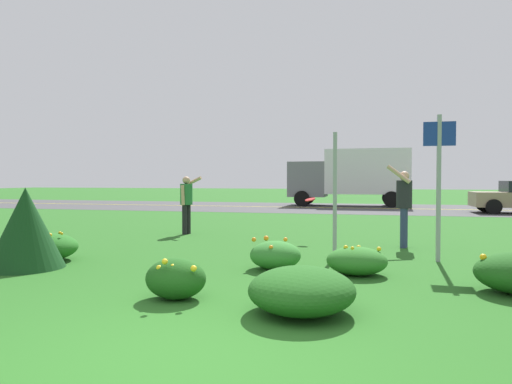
% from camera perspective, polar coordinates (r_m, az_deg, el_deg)
% --- Properties ---
extents(ground_plane, '(120.00, 120.00, 0.00)m').
position_cam_1_polar(ground_plane, '(14.28, 7.72, -4.53)').
color(ground_plane, '#26601E').
extents(highway_strip, '(120.00, 9.14, 0.01)m').
position_cam_1_polar(highway_strip, '(24.85, 10.39, -1.94)').
color(highway_strip, '#424244').
rests_on(highway_strip, ground).
extents(highway_center_stripe, '(120.00, 0.16, 0.00)m').
position_cam_1_polar(highway_center_stripe, '(24.85, 10.39, -1.93)').
color(highway_center_stripe, yellow).
rests_on(highway_center_stripe, ground).
extents(daylily_clump_front_left, '(0.96, 0.83, 0.49)m').
position_cam_1_polar(daylily_clump_front_left, '(7.56, 12.35, -8.31)').
color(daylily_clump_front_left, '#2D7526').
rests_on(daylily_clump_front_left, ground).
extents(daylily_clump_mid_left, '(1.22, 1.31, 0.52)m').
position_cam_1_polar(daylily_clump_mid_left, '(5.36, 5.67, -11.99)').
color(daylily_clump_mid_left, '#1E5619').
rests_on(daylily_clump_mid_left, ground).
extents(daylily_clump_mid_right, '(1.24, 1.16, 0.55)m').
position_cam_1_polar(daylily_clump_mid_right, '(9.47, -24.78, -6.19)').
color(daylily_clump_mid_right, '#23661E').
rests_on(daylily_clump_mid_right, ground).
extents(daylily_clump_front_right, '(0.78, 0.64, 0.56)m').
position_cam_1_polar(daylily_clump_front_right, '(6.01, -9.90, -10.50)').
color(daylily_clump_front_right, '#1E5619').
rests_on(daylily_clump_front_right, ground).
extents(daylily_clump_mid_center, '(0.86, 0.82, 0.54)m').
position_cam_1_polar(daylily_clump_mid_center, '(7.84, 2.40, -7.79)').
color(daylily_clump_mid_center, '#337F2D').
rests_on(daylily_clump_mid_center, ground).
extents(sign_post_near_path, '(0.07, 0.10, 2.42)m').
position_cam_1_polar(sign_post_near_path, '(9.04, 9.74, -0.37)').
color(sign_post_near_path, '#93969B').
rests_on(sign_post_near_path, ground).
extents(sign_post_by_roadside, '(0.56, 0.10, 2.70)m').
position_cam_1_polar(sign_post_by_roadside, '(9.08, 21.68, 2.18)').
color(sign_post_by_roadside, '#93969B').
rests_on(sign_post_by_roadside, ground).
extents(evergreen_shrub_side, '(1.27, 1.27, 1.38)m').
position_cam_1_polar(evergreen_shrub_side, '(8.78, -26.58, -3.99)').
color(evergreen_shrub_side, '#143D19').
rests_on(evergreen_shrub_side, ground).
extents(person_thrower_green_shirt, '(0.58, 0.52, 1.61)m').
position_cam_1_polar(person_thrower_green_shirt, '(12.89, -8.59, -0.92)').
color(person_thrower_green_shirt, '#287038').
rests_on(person_thrower_green_shirt, ground).
extents(person_catcher_dark_shirt, '(0.56, 0.52, 1.84)m').
position_cam_1_polar(person_catcher_dark_shirt, '(10.74, 17.83, -1.13)').
color(person_catcher_dark_shirt, '#232328').
rests_on(person_catcher_dark_shirt, ground).
extents(frisbee_red, '(0.26, 0.25, 0.12)m').
position_cam_1_polar(frisbee_red, '(11.34, 6.72, -0.94)').
color(frisbee_red, red).
extents(box_truck_gray, '(6.70, 2.46, 3.20)m').
position_cam_1_polar(box_truck_gray, '(26.84, 11.66, 2.15)').
color(box_truck_gray, slate).
rests_on(box_truck_gray, ground).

